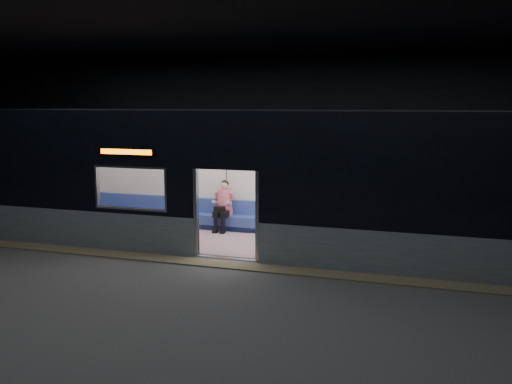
% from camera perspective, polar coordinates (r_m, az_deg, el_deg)
% --- Properties ---
extents(station_floor, '(24.00, 14.00, 0.01)m').
position_cam_1_polar(station_floor, '(11.54, -4.93, -8.43)').
color(station_floor, '#47494C').
rests_on(station_floor, ground).
extents(station_envelope, '(24.00, 14.00, 5.00)m').
position_cam_1_polar(station_envelope, '(10.99, -5.20, 10.09)').
color(station_envelope, black).
rests_on(station_envelope, station_floor).
extents(tactile_strip, '(22.80, 0.50, 0.03)m').
position_cam_1_polar(tactile_strip, '(12.02, -3.93, -7.59)').
color(tactile_strip, '#8C7F59').
rests_on(tactile_strip, station_floor).
extents(metro_car, '(18.00, 3.04, 3.35)m').
position_cam_1_polar(metro_car, '(13.48, -0.96, 2.24)').
color(metro_car, '#94A6B0').
rests_on(metro_car, station_floor).
extents(passenger, '(0.41, 0.70, 1.39)m').
position_cam_1_polar(passenger, '(14.91, -3.41, -1.13)').
color(passenger, black).
rests_on(passenger, metro_car).
extents(handbag, '(0.27, 0.24, 0.13)m').
position_cam_1_polar(handbag, '(14.74, -3.87, -1.77)').
color(handbag, black).
rests_on(handbag, passenger).
extents(transit_map, '(1.00, 0.03, 0.65)m').
position_cam_1_polar(transit_map, '(14.17, 17.77, 0.62)').
color(transit_map, white).
rests_on(transit_map, metro_car).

